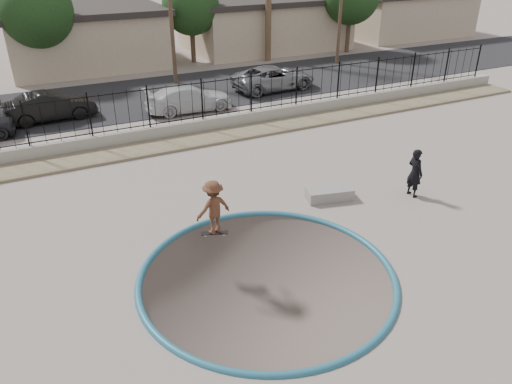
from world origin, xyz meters
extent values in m
cube|color=gray|center=(0.00, 12.00, -1.10)|extent=(120.00, 120.00, 2.20)
torus|color=#26657C|center=(0.00, -1.00, 0.00)|extent=(7.04, 7.04, 0.20)
cube|color=#867758|center=(0.00, 9.20, 0.06)|extent=(42.00, 1.60, 0.11)
cube|color=#9E978B|center=(0.00, 10.30, 0.30)|extent=(42.00, 0.45, 0.60)
cube|color=black|center=(0.00, 10.30, 0.72)|extent=(40.00, 0.04, 0.03)
cube|color=black|center=(0.00, 10.30, 2.30)|extent=(40.00, 0.04, 0.04)
cube|color=black|center=(0.00, 17.00, 0.02)|extent=(90.00, 8.00, 0.04)
cube|color=tan|center=(0.00, 26.50, 1.75)|extent=(10.00, 8.00, 3.50)
cube|color=#2C2724|center=(0.00, 26.50, 3.70)|extent=(10.60, 8.60, 0.40)
cube|color=tan|center=(14.00, 26.50, 1.75)|extent=(12.00, 8.00, 3.50)
cube|color=tan|center=(28.00, 26.50, 1.75)|extent=(11.00, 8.00, 3.50)
cylinder|color=#473323|center=(4.00, 19.00, 4.75)|extent=(0.24, 0.24, 9.50)
cylinder|color=#473323|center=(-3.00, 23.00, 1.50)|extent=(0.34, 0.34, 3.00)
sphere|color=#143311|center=(-3.00, 23.00, 4.20)|extent=(4.32, 4.32, 4.32)
cylinder|color=#473323|center=(7.00, 24.00, 1.38)|extent=(0.34, 0.34, 2.75)
sphere|color=#143311|center=(7.00, 24.00, 3.85)|extent=(3.96, 3.96, 3.96)
cylinder|color=#473323|center=(19.00, 22.00, 1.50)|extent=(0.34, 0.34, 3.00)
imported|color=brown|center=(-0.47, 1.60, 0.87)|extent=(1.20, 0.80, 1.73)
cube|color=black|center=(-0.47, 1.60, 0.06)|extent=(0.86, 0.49, 0.02)
cylinder|color=silver|center=(-0.76, 1.63, 0.03)|extent=(0.06, 0.05, 0.05)
cylinder|color=silver|center=(-0.71, 1.77, 0.03)|extent=(0.06, 0.05, 0.05)
cylinder|color=silver|center=(-0.24, 1.43, 0.03)|extent=(0.06, 0.05, 0.05)
cylinder|color=silver|center=(-0.18, 1.57, 0.03)|extent=(0.06, 0.05, 0.05)
imported|color=black|center=(6.78, 0.94, 0.88)|extent=(0.45, 0.66, 1.75)
cube|color=gray|center=(4.00, 2.00, 0.20)|extent=(1.72, 1.05, 0.40)
imported|color=black|center=(-3.68, 15.00, 0.73)|extent=(4.32, 1.74, 1.40)
imported|color=silver|center=(2.92, 13.40, 0.69)|extent=(4.56, 1.98, 1.31)
imported|color=gray|center=(8.74, 15.00, 0.73)|extent=(5.11, 2.57, 1.39)
camera|label=1|loc=(-5.11, -10.66, 8.23)|focal=35.00mm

